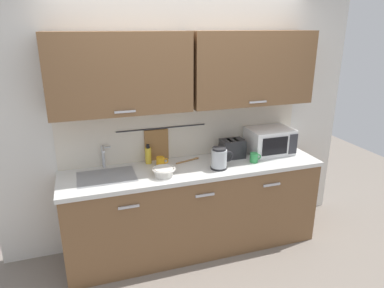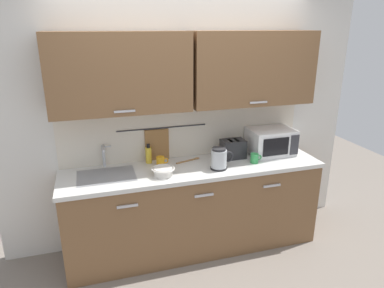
% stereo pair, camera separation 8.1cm
% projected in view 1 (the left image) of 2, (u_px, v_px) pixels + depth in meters
% --- Properties ---
extents(ground, '(8.00, 8.00, 0.00)m').
position_uv_depth(ground, '(204.00, 263.00, 3.39)').
color(ground, slate).
extents(counter_unit, '(2.53, 0.64, 0.90)m').
position_uv_depth(counter_unit, '(193.00, 207.00, 3.51)').
color(counter_unit, brown).
rests_on(counter_unit, ground).
extents(back_wall_assembly, '(3.70, 0.41, 2.50)m').
position_uv_depth(back_wall_assembly, '(186.00, 98.00, 3.38)').
color(back_wall_assembly, silver).
rests_on(back_wall_assembly, ground).
extents(sink_faucet, '(0.09, 0.17, 0.22)m').
position_uv_depth(sink_faucet, '(103.00, 154.00, 3.28)').
color(sink_faucet, '#B2B5BA').
rests_on(sink_faucet, counter_unit).
extents(microwave, '(0.46, 0.35, 0.27)m').
position_uv_depth(microwave, '(269.00, 141.00, 3.69)').
color(microwave, white).
rests_on(microwave, counter_unit).
extents(electric_kettle, '(0.23, 0.16, 0.21)m').
position_uv_depth(electric_kettle, '(219.00, 158.00, 3.29)').
color(electric_kettle, black).
rests_on(electric_kettle, counter_unit).
extents(dish_soap_bottle, '(0.06, 0.06, 0.20)m').
position_uv_depth(dish_soap_bottle, '(148.00, 155.00, 3.42)').
color(dish_soap_bottle, yellow).
rests_on(dish_soap_bottle, counter_unit).
extents(mug_near_sink, '(0.12, 0.08, 0.09)m').
position_uv_depth(mug_near_sink, '(161.00, 162.00, 3.36)').
color(mug_near_sink, orange).
rests_on(mug_near_sink, counter_unit).
extents(mixing_bowl, '(0.21, 0.21, 0.08)m').
position_uv_depth(mixing_bowl, '(164.00, 171.00, 3.14)').
color(mixing_bowl, silver).
rests_on(mixing_bowl, counter_unit).
extents(toaster, '(0.26, 0.17, 0.19)m').
position_uv_depth(toaster, '(232.00, 148.00, 3.58)').
color(toaster, '#232326').
rests_on(toaster, counter_unit).
extents(mug_by_kettle, '(0.12, 0.08, 0.09)m').
position_uv_depth(mug_by_kettle, '(254.00, 158.00, 3.46)').
color(mug_by_kettle, green).
rests_on(mug_by_kettle, counter_unit).
extents(wooden_spoon, '(0.27, 0.11, 0.01)m').
position_uv_depth(wooden_spoon, '(191.00, 160.00, 3.52)').
color(wooden_spoon, '#9E7042').
rests_on(wooden_spoon, counter_unit).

